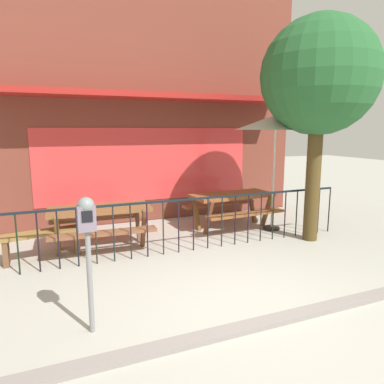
% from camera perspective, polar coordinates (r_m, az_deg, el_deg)
% --- Properties ---
extents(ground, '(40.00, 40.00, 0.00)m').
position_cam_1_polar(ground, '(4.66, 9.57, -17.79)').
color(ground, '#A6A699').
extents(pub_storefront, '(7.80, 1.39, 6.00)m').
position_cam_1_polar(pub_storefront, '(8.63, -7.70, 15.39)').
color(pub_storefront, '#47211A').
rests_on(pub_storefront, ground).
extents(patio_fence_front, '(6.58, 0.04, 0.97)m').
position_cam_1_polar(patio_fence_front, '(6.27, -0.95, -3.81)').
color(patio_fence_front, black).
rests_on(patio_fence_front, ground).
extents(picnic_table_left, '(1.86, 1.45, 0.79)m').
position_cam_1_polar(picnic_table_left, '(6.66, -14.61, -3.75)').
color(picnic_table_left, brown).
rests_on(picnic_table_left, ground).
extents(picnic_table_right, '(1.88, 1.47, 0.79)m').
position_cam_1_polar(picnic_table_right, '(7.82, 6.46, -1.45)').
color(picnic_table_right, brown).
rests_on(picnic_table_right, ground).
extents(patio_umbrella, '(1.71, 1.71, 2.46)m').
position_cam_1_polar(patio_umbrella, '(7.71, 13.33, 10.72)').
color(patio_umbrella, black).
rests_on(patio_umbrella, ground).
extents(patio_bench, '(1.43, 0.55, 0.48)m').
position_cam_1_polar(patio_bench, '(6.51, -22.94, -6.94)').
color(patio_bench, olive).
rests_on(patio_bench, ground).
extents(parking_meter_near, '(0.18, 0.17, 1.49)m').
position_cam_1_polar(parking_meter_near, '(3.82, -16.55, -5.77)').
color(parking_meter_near, gray).
rests_on(parking_meter_near, ground).
extents(street_tree, '(2.17, 2.17, 4.22)m').
position_cam_1_polar(street_tree, '(7.23, 19.81, 16.91)').
color(street_tree, '#4A391B').
rests_on(street_tree, ground).
extents(curb_edge, '(10.92, 0.20, 0.11)m').
position_cam_1_polar(curb_edge, '(4.36, 12.59, -19.95)').
color(curb_edge, gray).
rests_on(curb_edge, ground).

